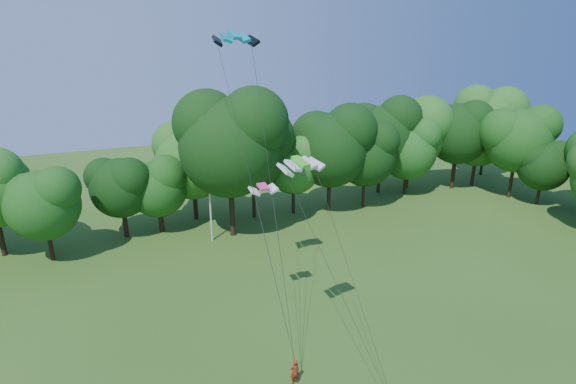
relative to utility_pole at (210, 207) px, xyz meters
name	(u,v)px	position (x,y,z in m)	size (l,w,h in m)	color
utility_pole	(210,207)	(0.00, 0.00, 0.00)	(1.38, 0.56, 7.19)	beige
kite_flyer_left	(295,372)	(-0.41, -21.84, -2.91)	(0.60, 0.39, 1.64)	maroon
kite_teal	(234,35)	(-0.99, -13.85, 16.07)	(2.79, 1.32, 0.57)	#05849E
kite_green	(301,162)	(0.80, -19.75, 9.36)	(2.82, 1.73, 0.47)	#43D620
kite_pink	(263,187)	(0.26, -15.02, 6.54)	(1.93, 0.98, 0.30)	#E33F70
tree_back_center	(229,142)	(2.37, 0.52, 6.25)	(10.98, 10.98, 15.98)	#302212
tree_back_east	(409,141)	(27.32, 4.46, 3.51)	(7.97, 7.97, 11.60)	#371F16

